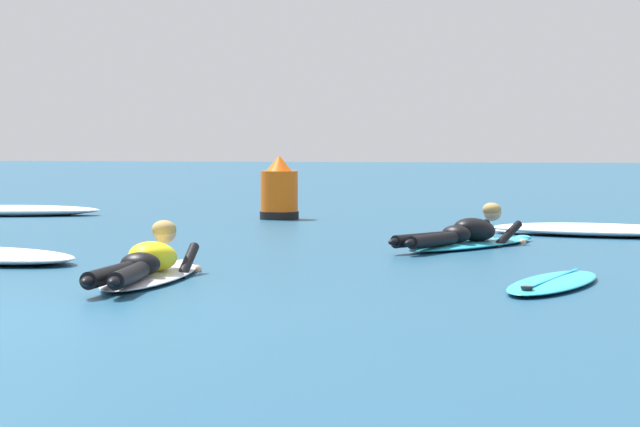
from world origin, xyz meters
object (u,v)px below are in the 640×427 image
object	(u,v)px
surfer_near	(148,266)
drifting_surfboard	(553,283)
channel_marker_buoy	(279,194)
surfer_far	(467,236)

from	to	relation	value
surfer_near	drifting_surfboard	distance (m)	3.40
drifting_surfboard	surfer_near	bearing A→B (deg)	-174.85
drifting_surfboard	channel_marker_buoy	distance (m)	9.59
drifting_surfboard	channel_marker_buoy	bearing A→B (deg)	117.24
channel_marker_buoy	surfer_far	bearing A→B (deg)	-55.14
surfer_near	surfer_far	world-z (taller)	same
surfer_far	channel_marker_buoy	size ratio (longest dim) A/B	2.60
surfer_near	channel_marker_buoy	world-z (taller)	channel_marker_buoy
surfer_near	surfer_far	size ratio (longest dim) A/B	1.05
surfer_far	channel_marker_buoy	distance (m)	5.86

